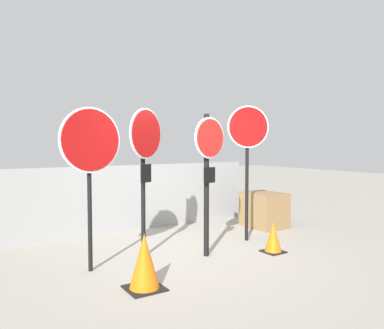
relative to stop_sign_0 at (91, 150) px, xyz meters
The scene contains 9 objects.
ground_plane 2.29m from the stop_sign_0, ahead, with size 40.00×40.00×0.00m, color gray.
fence_back 2.83m from the stop_sign_0, 56.32° to the left, with size 6.12×0.12×1.41m.
stop_sign_0 is the anchor object (origin of this frame).
stop_sign_1 0.99m from the stop_sign_0, 12.44° to the left, with size 0.73×0.42×2.44m.
stop_sign_2 1.89m from the stop_sign_0, ahead, with size 0.66×0.20×2.36m.
stop_sign_3 3.07m from the stop_sign_0, ahead, with size 0.73×0.37×2.59m.
traffic_cone_0 3.38m from the stop_sign_0, 13.34° to the right, with size 0.35×0.35×0.53m.
traffic_cone_1 1.78m from the stop_sign_0, 70.29° to the right, with size 0.47×0.47×0.72m.
storage_crate 4.51m from the stop_sign_0, 11.56° to the left, with size 0.73×0.91×0.77m.
Camera 1 is at (-3.10, -5.29, 1.85)m, focal length 35.00 mm.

